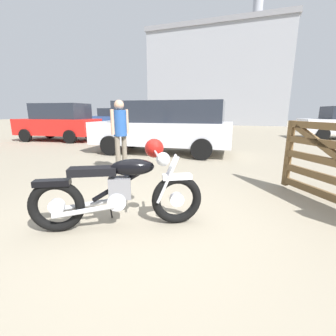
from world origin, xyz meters
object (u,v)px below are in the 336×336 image
object	(u,v)px
red_hatchback_near	(146,119)
silver_sedan_mid	(113,119)
vintage_motorcycle	(123,188)
bystander	(120,129)
pale_sedan_back	(59,122)
dark_sedan_left	(165,126)

from	to	relation	value
red_hatchback_near	silver_sedan_mid	xyz separation A→B (m)	(-4.04, 3.05, -0.08)
vintage_motorcycle	bystander	bearing A→B (deg)	92.64
vintage_motorcycle	pale_sedan_back	xyz separation A→B (m)	(-6.88, 7.42, 0.43)
pale_sedan_back	vintage_motorcycle	bearing A→B (deg)	131.27
bystander	pale_sedan_back	xyz separation A→B (m)	(-5.68, 4.96, -0.10)
vintage_motorcycle	bystander	distance (m)	2.79
pale_sedan_back	dark_sedan_left	distance (m)	6.32
bystander	red_hatchback_near	world-z (taller)	red_hatchback_near
bystander	dark_sedan_left	xyz separation A→B (m)	(0.27, 2.82, -0.08)
silver_sedan_mid	vintage_motorcycle	bearing A→B (deg)	-57.31
dark_sedan_left	red_hatchback_near	bearing A→B (deg)	-65.28
bystander	vintage_motorcycle	bearing A→B (deg)	147.68
vintage_motorcycle	red_hatchback_near	xyz separation A→B (m)	(-4.26, 12.67, 0.43)
silver_sedan_mid	dark_sedan_left	bearing A→B (deg)	-49.93
vintage_motorcycle	pale_sedan_back	world-z (taller)	pale_sedan_back
bystander	silver_sedan_mid	distance (m)	15.04
pale_sedan_back	dark_sedan_left	xyz separation A→B (m)	(5.95, -2.13, 0.02)
pale_sedan_back	bystander	bearing A→B (deg)	137.28
vintage_motorcycle	silver_sedan_mid	bearing A→B (deg)	94.33
pale_sedan_back	red_hatchback_near	bearing A→B (deg)	-118.12
silver_sedan_mid	dark_sedan_left	size ratio (longest dim) A/B	0.92
pale_sedan_back	red_hatchback_near	size ratio (longest dim) A/B	0.99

